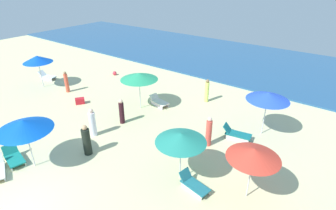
{
  "coord_description": "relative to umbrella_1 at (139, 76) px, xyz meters",
  "views": [
    {
      "loc": [
        8.82,
        -2.12,
        8.19
      ],
      "look_at": [
        0.38,
        9.18,
        1.07
      ],
      "focal_mm": 28.57,
      "sensor_mm": 36.0,
      "label": 1
    }
  ],
  "objects": [
    {
      "name": "umbrella_6",
      "position": [
        -0.02,
        -7.37,
        -0.03
      ],
      "size": [
        2.42,
        2.42,
        2.45
      ],
      "color": "silver",
      "rests_on": "ground_plane"
    },
    {
      "name": "beachgoer_1",
      "position": [
        -6.16,
        -1.32,
        -1.47
      ],
      "size": [
        0.29,
        0.29,
        1.61
      ],
      "rotation": [
        0.0,
        0.0,
        1.61
      ],
      "color": "#E1543C",
      "rests_on": "ground_plane"
    },
    {
      "name": "cooler_box_0",
      "position": [
        -3.74,
        -2.02,
        -2.03
      ],
      "size": [
        0.63,
        0.69,
        0.41
      ],
      "primitive_type": "cube",
      "rotation": [
        0.0,
        0.0,
        0.95
      ],
      "color": "red",
      "rests_on": "ground_plane"
    },
    {
      "name": "beachgoer_2",
      "position": [
        0.44,
        -2.11,
        -1.49
      ],
      "size": [
        0.4,
        0.4,
        1.55
      ],
      "rotation": [
        0.0,
        0.0,
        1.97
      ],
      "color": "black",
      "rests_on": "ground_plane"
    },
    {
      "name": "lounge_chair_1_0",
      "position": [
        0.74,
        1.02,
        -1.97
      ],
      "size": [
        1.48,
        0.87,
        0.64
      ],
      "rotation": [
        0.0,
        0.0,
        1.39
      ],
      "color": "silver",
      "rests_on": "ground_plane"
    },
    {
      "name": "lounge_chair_4_0",
      "position": [
        6.6,
        0.41,
        -1.96
      ],
      "size": [
        1.58,
        0.83,
        0.72
      ],
      "rotation": [
        0.0,
        0.0,
        1.74
      ],
      "color": "silver",
      "rests_on": "ground_plane"
    },
    {
      "name": "umbrella_2",
      "position": [
        -8.58,
        -1.88,
        0.01
      ],
      "size": [
        2.15,
        2.15,
        2.5
      ],
      "color": "silver",
      "rests_on": "ground_plane"
    },
    {
      "name": "beachgoer_0",
      "position": [
        5.67,
        -1.05,
        -1.44
      ],
      "size": [
        0.39,
        0.39,
        1.67
      ],
      "rotation": [
        0.0,
        0.0,
        1.88
      ],
      "color": "#DD4D41",
      "rests_on": "ground_plane"
    },
    {
      "name": "ocean",
      "position": [
        2.11,
        13.81,
        -2.17
      ],
      "size": [
        60.0,
        13.48,
        0.12
      ],
      "primitive_type": "cube",
      "color": "#255381",
      "rests_on": "ground_plane"
    },
    {
      "name": "umbrella_7",
      "position": [
        5.91,
        -3.98,
        -0.12
      ],
      "size": [
        2.14,
        2.14,
        2.32
      ],
      "color": "silver",
      "rests_on": "ground_plane"
    },
    {
      "name": "beach_ball_1",
      "position": [
        -6.01,
        3.29,
        -2.06
      ],
      "size": [
        0.35,
        0.35,
        0.35
      ],
      "primitive_type": "sphere",
      "color": "#EA3344",
      "rests_on": "ground_plane"
    },
    {
      "name": "beachgoer_4",
      "position": [
        0.15,
        -4.01,
        -1.47
      ],
      "size": [
        0.38,
        0.38,
        1.63
      ],
      "rotation": [
        0.0,
        0.0,
        1.66
      ],
      "color": "white",
      "rests_on": "ground_plane"
    },
    {
      "name": "beachgoer_3",
      "position": [
        1.25,
        -5.27,
        -1.48
      ],
      "size": [
        0.56,
        0.56,
        1.64
      ],
      "rotation": [
        0.0,
        0.0,
        2.27
      ],
      "color": "black",
      "rests_on": "ground_plane"
    },
    {
      "name": "umbrella_4",
      "position": [
        7.54,
        1.74,
        0.05
      ],
      "size": [
        2.26,
        2.26,
        2.5
      ],
      "color": "silver",
      "rests_on": "ground_plane"
    },
    {
      "name": "lounge_chair_6_0",
      "position": [
        -1.06,
        -7.8,
        -1.99
      ],
      "size": [
        1.49,
        0.91,
        0.68
      ],
      "rotation": [
        0.0,
        0.0,
        1.38
      ],
      "color": "silver",
      "rests_on": "ground_plane"
    },
    {
      "name": "lounge_chair_7_0",
      "position": [
        6.74,
        -4.19,
        -2.0
      ],
      "size": [
        1.43,
        0.79,
        0.65
      ],
      "rotation": [
        0.0,
        0.0,
        1.39
      ],
      "color": "silver",
      "rests_on": "ground_plane"
    },
    {
      "name": "umbrella_5",
      "position": [
        8.68,
        -3.25,
        -0.1
      ],
      "size": [
        2.04,
        2.04,
        2.34
      ],
      "color": "silver",
      "rests_on": "ground_plane"
    },
    {
      "name": "umbrella_1",
      "position": [
        0.0,
        0.0,
        0.0
      ],
      "size": [
        2.39,
        2.39,
        2.45
      ],
      "color": "silver",
      "rests_on": "ground_plane"
    },
    {
      "name": "lounge_chair_2_0",
      "position": [
        -9.8,
        -0.78,
        -1.98
      ],
      "size": [
        1.54,
        0.91,
        0.67
      ],
      "rotation": [
        0.0,
        0.0,
        1.83
      ],
      "color": "silver",
      "rests_on": "ground_plane"
    },
    {
      "name": "beachgoer_5",
      "position": [
        3.02,
        3.47,
        -1.44
      ],
      "size": [
        0.33,
        0.33,
        1.64
      ],
      "rotation": [
        0.0,
        0.0,
        1.37
      ],
      "color": "#DEF468",
      "rests_on": "ground_plane"
    }
  ]
}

